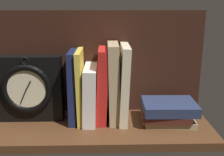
{
  "coord_description": "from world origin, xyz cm",
  "views": [
    {
      "loc": [
        2.83,
        -78.6,
        37.68
      ],
      "look_at": [
        4.92,
        3.93,
        14.2
      ],
      "focal_mm": 43.3,
      "sensor_mm": 36.0,
      "label": 1
    }
  ],
  "objects_px": {
    "book_yellow_seinlanguage": "(80,86)",
    "book_tan_shortstories": "(114,83)",
    "book_red_requiem": "(102,85)",
    "book_stack_side": "(168,111)",
    "book_navy_bierce": "(73,86)",
    "book_white_catcher": "(90,94)",
    "framed_clock": "(29,88)",
    "book_cream_twain": "(124,84)"
  },
  "relations": [
    {
      "from": "book_white_catcher",
      "to": "framed_clock",
      "type": "distance_m",
      "value": 0.2
    },
    {
      "from": "book_white_catcher",
      "to": "book_yellow_seinlanguage",
      "type": "bearing_deg",
      "value": 180.0
    },
    {
      "from": "book_white_catcher",
      "to": "framed_clock",
      "type": "bearing_deg",
      "value": 179.13
    },
    {
      "from": "book_white_catcher",
      "to": "book_cream_twain",
      "type": "xyz_separation_m",
      "value": [
        0.11,
        0.0,
        0.03
      ]
    },
    {
      "from": "book_tan_shortstories",
      "to": "book_stack_side",
      "type": "bearing_deg",
      "value": -8.77
    },
    {
      "from": "book_red_requiem",
      "to": "book_yellow_seinlanguage",
      "type": "bearing_deg",
      "value": 180.0
    },
    {
      "from": "book_tan_shortstories",
      "to": "book_cream_twain",
      "type": "distance_m",
      "value": 0.03
    },
    {
      "from": "book_cream_twain",
      "to": "book_stack_side",
      "type": "bearing_deg",
      "value": -10.72
    },
    {
      "from": "book_red_requiem",
      "to": "book_stack_side",
      "type": "distance_m",
      "value": 0.23
    },
    {
      "from": "book_navy_bierce",
      "to": "book_tan_shortstories",
      "type": "xyz_separation_m",
      "value": [
        0.13,
        0.0,
        0.01
      ]
    },
    {
      "from": "book_white_catcher",
      "to": "book_stack_side",
      "type": "xyz_separation_m",
      "value": [
        0.25,
        -0.03,
        -0.05
      ]
    },
    {
      "from": "framed_clock",
      "to": "book_tan_shortstories",
      "type": "bearing_deg",
      "value": -0.63
    },
    {
      "from": "book_white_catcher",
      "to": "book_cream_twain",
      "type": "bearing_deg",
      "value": 0.0
    },
    {
      "from": "book_cream_twain",
      "to": "book_stack_side",
      "type": "distance_m",
      "value": 0.17
    },
    {
      "from": "book_white_catcher",
      "to": "book_red_requiem",
      "type": "relative_size",
      "value": 0.76
    },
    {
      "from": "book_navy_bierce",
      "to": "book_tan_shortstories",
      "type": "height_order",
      "value": "book_tan_shortstories"
    },
    {
      "from": "book_navy_bierce",
      "to": "framed_clock",
      "type": "xyz_separation_m",
      "value": [
        -0.14,
        0.0,
        -0.01
      ]
    },
    {
      "from": "book_navy_bierce",
      "to": "book_cream_twain",
      "type": "relative_size",
      "value": 0.93
    },
    {
      "from": "book_yellow_seinlanguage",
      "to": "book_stack_side",
      "type": "bearing_deg",
      "value": -5.46
    },
    {
      "from": "book_navy_bierce",
      "to": "book_cream_twain",
      "type": "xyz_separation_m",
      "value": [
        0.16,
        0.0,
        0.01
      ]
    },
    {
      "from": "book_navy_bierce",
      "to": "book_yellow_seinlanguage",
      "type": "bearing_deg",
      "value": 0.0
    },
    {
      "from": "book_white_catcher",
      "to": "book_red_requiem",
      "type": "bearing_deg",
      "value": 0.0
    },
    {
      "from": "book_stack_side",
      "to": "book_navy_bierce",
      "type": "bearing_deg",
      "value": 174.95
    },
    {
      "from": "framed_clock",
      "to": "book_stack_side",
      "type": "relative_size",
      "value": 1.22
    },
    {
      "from": "book_white_catcher",
      "to": "book_red_requiem",
      "type": "xyz_separation_m",
      "value": [
        0.04,
        0.0,
        0.03
      ]
    },
    {
      "from": "book_white_catcher",
      "to": "framed_clock",
      "type": "relative_size",
      "value": 0.83
    },
    {
      "from": "book_yellow_seinlanguage",
      "to": "book_tan_shortstories",
      "type": "distance_m",
      "value": 0.11
    },
    {
      "from": "book_white_catcher",
      "to": "book_stack_side",
      "type": "bearing_deg",
      "value": -6.14
    },
    {
      "from": "book_yellow_seinlanguage",
      "to": "book_stack_side",
      "type": "relative_size",
      "value": 1.31
    },
    {
      "from": "book_yellow_seinlanguage",
      "to": "book_tan_shortstories",
      "type": "relative_size",
      "value": 0.92
    },
    {
      "from": "book_yellow_seinlanguage",
      "to": "book_cream_twain",
      "type": "distance_m",
      "value": 0.14
    },
    {
      "from": "book_navy_bierce",
      "to": "book_tan_shortstories",
      "type": "bearing_deg",
      "value": 0.0
    },
    {
      "from": "book_navy_bierce",
      "to": "book_yellow_seinlanguage",
      "type": "height_order",
      "value": "book_yellow_seinlanguage"
    },
    {
      "from": "book_yellow_seinlanguage",
      "to": "book_tan_shortstories",
      "type": "bearing_deg",
      "value": 0.0
    },
    {
      "from": "framed_clock",
      "to": "book_stack_side",
      "type": "bearing_deg",
      "value": -3.82
    },
    {
      "from": "book_yellow_seinlanguage",
      "to": "book_tan_shortstories",
      "type": "height_order",
      "value": "book_tan_shortstories"
    },
    {
      "from": "book_navy_bierce",
      "to": "book_white_catcher",
      "type": "relative_size",
      "value": 1.28
    },
    {
      "from": "book_red_requiem",
      "to": "framed_clock",
      "type": "height_order",
      "value": "book_red_requiem"
    },
    {
      "from": "framed_clock",
      "to": "book_navy_bierce",
      "type": "bearing_deg",
      "value": -1.2
    },
    {
      "from": "book_white_catcher",
      "to": "book_navy_bierce",
      "type": "bearing_deg",
      "value": 180.0
    },
    {
      "from": "book_white_catcher",
      "to": "book_red_requiem",
      "type": "distance_m",
      "value": 0.05
    },
    {
      "from": "book_yellow_seinlanguage",
      "to": "book_red_requiem",
      "type": "distance_m",
      "value": 0.07
    }
  ]
}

